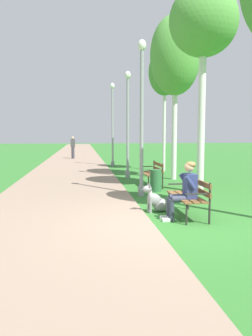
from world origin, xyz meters
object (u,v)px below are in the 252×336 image
(park_bench_mid, at_px, (153,172))
(birch_tree_fourth, at_px, (165,73))
(dog_grey, at_px, (156,201))
(birch_tree_third, at_px, (175,56))
(person_seated_on_near_bench, at_px, (185,188))
(lamp_post_mid, at_px, (128,124))
(birch_tree_second, at_px, (204,23))
(litter_bin, at_px, (156,181))
(park_bench_near, at_px, (190,194))
(lamp_post_near, at_px, (142,117))
(lamp_post_far, at_px, (113,124))
(pedestrian_distant, at_px, (73,148))

(park_bench_mid, distance_m, birch_tree_fourth, 6.50)
(dog_grey, xyz_separation_m, birch_tree_fourth, (2.29, 8.63, 4.48))
(birch_tree_third, distance_m, birch_tree_fourth, 3.06)
(person_seated_on_near_bench, bearing_deg, dog_grey, 119.53)
(dog_grey, bearing_deg, lamp_post_mid, 88.49)
(dog_grey, xyz_separation_m, birch_tree_third, (1.96, 5.59, 4.60))
(lamp_post_mid, distance_m, birch_tree_third, 3.22)
(birch_tree_second, relative_size, litter_bin, 8.94)
(park_bench_near, distance_m, person_seated_on_near_bench, 0.37)
(lamp_post_near, bearing_deg, birch_tree_third, 60.97)
(dog_grey, distance_m, lamp_post_mid, 6.53)
(birch_tree_second, height_order, litter_bin, birch_tree_second)
(lamp_post_far, distance_m, birch_tree_fourth, 4.26)
(birch_tree_fourth, bearing_deg, pedestrian_distant, 118.11)
(park_bench_mid, distance_m, lamp_post_mid, 2.93)
(birch_tree_second, bearing_deg, birch_tree_third, 89.83)
(birch_tree_third, bearing_deg, dog_grey, -109.28)
(lamp_post_near, height_order, pedestrian_distant, lamp_post_near)
(dog_grey, xyz_separation_m, birch_tree_second, (1.95, 2.48, 4.87))
(park_bench_mid, xyz_separation_m, birch_tree_third, (1.21, 1.66, 4.35))
(person_seated_on_near_bench, bearing_deg, park_bench_mid, 86.25)
(lamp_post_near, bearing_deg, dog_grey, -90.31)
(birch_tree_fourth, bearing_deg, park_bench_near, -100.15)
(litter_bin, bearing_deg, lamp_post_near, -129.46)
(park_bench_mid, bearing_deg, birch_tree_second, -50.56)
(person_seated_on_near_bench, xyz_separation_m, dog_grey, (-0.44, 0.78, -0.42))
(lamp_post_far, bearing_deg, litter_bin, -85.97)
(lamp_post_far, height_order, birch_tree_fourth, birch_tree_fourth)
(birch_tree_fourth, distance_m, pedestrian_distant, 10.61)
(dog_grey, bearing_deg, person_seated_on_near_bench, -60.47)
(lamp_post_far, bearing_deg, pedestrian_distant, 111.53)
(lamp_post_near, xyz_separation_m, birch_tree_third, (1.95, 3.51, 2.54))
(litter_bin, distance_m, pedestrian_distant, 14.84)
(lamp_post_mid, distance_m, pedestrian_distant, 11.49)
(birch_tree_third, height_order, pedestrian_distant, birch_tree_third)
(dog_grey, height_order, birch_tree_third, birch_tree_third)
(birch_tree_second, xyz_separation_m, litter_bin, (-1.35, 0.33, -4.78))
(lamp_post_far, xyz_separation_m, birch_tree_fourth, (2.29, -2.72, 2.35))
(park_bench_near, bearing_deg, lamp_post_near, 103.74)
(lamp_post_mid, height_order, pedestrian_distant, lamp_post_mid)
(lamp_post_mid, xyz_separation_m, birch_tree_third, (1.79, -0.62, 2.61))
(park_bench_near, xyz_separation_m, litter_bin, (-0.05, 3.32, -0.16))
(person_seated_on_near_bench, relative_size, birch_tree_third, 0.19)
(park_bench_near, height_order, person_seated_on_near_bench, person_seated_on_near_bench)
(lamp_post_far, bearing_deg, birch_tree_second, -77.61)
(birch_tree_second, distance_m, birch_tree_third, 3.13)
(dog_grey, relative_size, birch_tree_fourth, 0.14)
(park_bench_near, bearing_deg, birch_tree_fourth, 79.85)
(person_seated_on_near_bench, xyz_separation_m, lamp_post_mid, (-0.28, 7.00, 1.57))
(birch_tree_third, distance_m, pedestrian_distant, 13.14)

